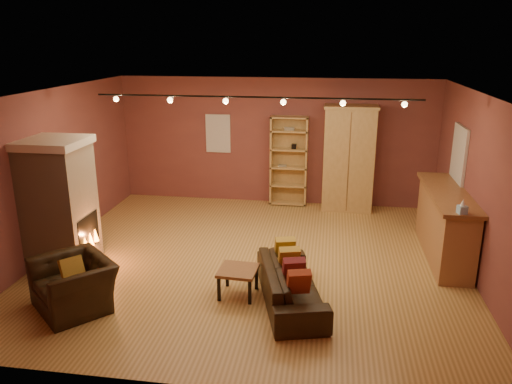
% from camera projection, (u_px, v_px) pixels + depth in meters
% --- Properties ---
extents(floor, '(7.00, 7.00, 0.00)m').
position_uv_depth(floor, '(253.00, 261.00, 8.45)').
color(floor, olive).
rests_on(floor, ground).
extents(ceiling, '(7.00, 7.00, 0.00)m').
position_uv_depth(ceiling, '(252.00, 93.00, 7.62)').
color(ceiling, brown).
rests_on(ceiling, back_wall).
extents(back_wall, '(7.00, 0.02, 2.80)m').
position_uv_depth(back_wall, '(275.00, 142.00, 11.11)').
color(back_wall, brown).
rests_on(back_wall, floor).
extents(left_wall, '(0.02, 6.50, 2.80)m').
position_uv_depth(left_wall, '(51.00, 173.00, 8.54)').
color(left_wall, brown).
rests_on(left_wall, floor).
extents(right_wall, '(0.02, 6.50, 2.80)m').
position_uv_depth(right_wall, '(481.00, 191.00, 7.53)').
color(right_wall, brown).
rests_on(right_wall, floor).
extents(fireplace, '(1.01, 0.98, 2.12)m').
position_uv_depth(fireplace, '(60.00, 204.00, 8.01)').
color(fireplace, tan).
rests_on(fireplace, floor).
extents(back_window, '(0.56, 0.04, 0.86)m').
position_uv_depth(back_window, '(218.00, 134.00, 11.23)').
color(back_window, silver).
rests_on(back_window, back_wall).
extents(bookcase, '(0.82, 0.32, 1.99)m').
position_uv_depth(bookcase, '(289.00, 160.00, 11.07)').
color(bookcase, tan).
rests_on(bookcase, floor).
extents(armoire, '(1.12, 0.64, 2.28)m').
position_uv_depth(armoire, '(349.00, 158.00, 10.68)').
color(armoire, tan).
rests_on(armoire, floor).
extents(bar_counter, '(0.65, 2.45, 1.17)m').
position_uv_depth(bar_counter, '(445.00, 224.00, 8.46)').
color(bar_counter, '#AA784E').
rests_on(bar_counter, floor).
extents(tissue_box, '(0.16, 0.16, 0.23)m').
position_uv_depth(tissue_box, '(462.00, 208.00, 7.21)').
color(tissue_box, '#90C1E6').
rests_on(tissue_box, bar_counter).
extents(right_window, '(0.05, 0.90, 1.00)m').
position_uv_depth(right_window, '(459.00, 154.00, 8.78)').
color(right_window, silver).
rests_on(right_window, right_wall).
extents(loveseat, '(1.03, 1.98, 0.78)m').
position_uv_depth(loveseat, '(291.00, 277.00, 7.02)').
color(loveseat, black).
rests_on(loveseat, floor).
extents(armchair, '(1.26, 1.23, 0.94)m').
position_uv_depth(armchair, '(73.00, 277.00, 6.86)').
color(armchair, black).
rests_on(armchair, floor).
extents(coffee_table, '(0.57, 0.57, 0.41)m').
position_uv_depth(coffee_table, '(238.00, 273.00, 7.23)').
color(coffee_table, brown).
rests_on(coffee_table, floor).
extents(track_rail, '(5.20, 0.09, 0.13)m').
position_uv_depth(track_rail, '(254.00, 99.00, 7.84)').
color(track_rail, black).
rests_on(track_rail, ceiling).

